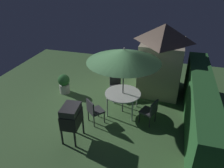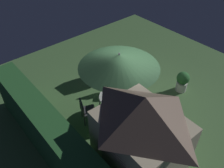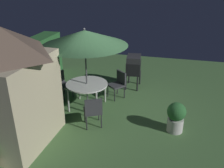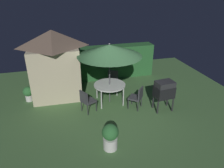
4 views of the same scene
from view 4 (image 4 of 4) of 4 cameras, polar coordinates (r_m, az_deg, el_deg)
The scene contains 11 objects.
ground_plane at distance 8.16m, azimuth 2.08°, elevation -7.84°, with size 11.00×11.00×0.00m, color #47703D.
hedge_backdrop at distance 10.85m, azimuth -3.28°, elevation 5.68°, with size 5.52×0.69×1.65m.
garden_shed at distance 9.12m, azimuth -15.05°, elevation 5.19°, with size 2.13×1.80×2.86m.
patio_table at distance 8.57m, azimuth -0.64°, elevation -0.48°, with size 1.27×1.27×0.79m.
patio_umbrella at distance 8.04m, azimuth -0.69°, elevation 9.00°, with size 2.46×2.46×2.48m.
bbq_grill at distance 8.21m, azimuth 13.83°, elevation -1.60°, with size 0.74×0.56×1.20m.
chair_near_shed at distance 9.67m, azimuth 0.20°, elevation 1.27°, with size 0.60×0.60×0.90m.
chair_far_side at distance 8.03m, azimuth -6.80°, elevation -4.26°, with size 0.62×0.62×0.90m.
chair_toward_hedge at distance 8.26m, azimuth 6.80°, elevation -3.35°, with size 0.65×0.65×0.90m.
potted_plant_by_shed at distance 6.36m, azimuth -0.46°, elevation -13.81°, with size 0.49×0.49×0.83m.
potted_plant_by_grill at distance 9.46m, azimuth -21.54°, elevation -2.23°, with size 0.41×0.41×0.64m.
Camera 4 is at (-2.06, -6.52, 4.45)m, focal length 34.11 mm.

